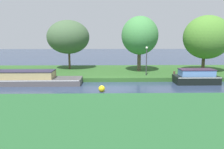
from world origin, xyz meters
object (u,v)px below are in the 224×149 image
object	(u,v)px
slate_barge	(22,78)
willow_tree_left	(68,37)
willow_tree_right	(207,37)
lamp_post	(146,57)
black_narrowboat	(196,77)
willow_tree_centre	(140,36)
mooring_post_near	(174,74)
channel_buoy	(102,89)
mooring_post_far	(55,73)

from	to	relation	value
slate_barge	willow_tree_left	world-z (taller)	willow_tree_left
willow_tree_right	lamp_post	bearing A→B (deg)	-162.95
black_narrowboat	willow_tree_centre	bearing A→B (deg)	132.43
willow_tree_centre	willow_tree_right	size ratio (longest dim) A/B	0.99
mooring_post_near	channel_buoy	world-z (taller)	mooring_post_near
willow_tree_left	mooring_post_near	distance (m)	13.48
slate_barge	willow_tree_right	size ratio (longest dim) A/B	1.61
willow_tree_right	lamp_post	distance (m)	7.85
slate_barge	mooring_post_far	size ratio (longest dim) A/B	13.29
lamp_post	channel_buoy	xyz separation A→B (m)	(-4.59, -5.53, -2.03)
black_narrowboat	slate_barge	bearing A→B (deg)	180.00
channel_buoy	willow_tree_left	bearing A→B (deg)	112.85
willow_tree_left	mooring_post_far	bearing A→B (deg)	-94.82
lamp_post	channel_buoy	size ratio (longest dim) A/B	5.69
willow_tree_centre	lamp_post	size ratio (longest dim) A/B	2.11
black_narrowboat	willow_tree_centre	size ratio (longest dim) A/B	0.64
mooring_post_near	willow_tree_left	bearing A→B (deg)	154.51
willow_tree_left	willow_tree_centre	world-z (taller)	willow_tree_centre
willow_tree_right	willow_tree_centre	bearing A→B (deg)	175.34
slate_barge	mooring_post_near	bearing A→B (deg)	6.03
slate_barge	channel_buoy	distance (m)	8.28
slate_barge	willow_tree_centre	world-z (taller)	willow_tree_centre
willow_tree_left	willow_tree_right	bearing A→B (deg)	-9.01
willow_tree_right	channel_buoy	size ratio (longest dim) A/B	12.09
willow_tree_left	mooring_post_near	size ratio (longest dim) A/B	10.97
lamp_post	willow_tree_centre	bearing A→B (deg)	97.01
lamp_post	willow_tree_right	bearing A→B (deg)	17.05
willow_tree_centre	lamp_post	distance (m)	3.65
black_narrowboat	mooring_post_near	size ratio (longest dim) A/B	7.46
willow_tree_right	willow_tree_left	bearing A→B (deg)	170.99
willow_tree_centre	mooring_post_near	bearing A→B (deg)	-49.39
black_narrowboat	willow_tree_right	world-z (taller)	willow_tree_right
black_narrowboat	lamp_post	distance (m)	5.30
willow_tree_left	mooring_post_far	world-z (taller)	willow_tree_left
mooring_post_far	slate_barge	bearing A→B (deg)	-150.76
willow_tree_left	willow_tree_centre	size ratio (longest dim) A/B	0.95
lamp_post	mooring_post_far	size ratio (longest dim) A/B	3.89
lamp_post	willow_tree_left	bearing A→B (deg)	151.84
mooring_post_near	channel_buoy	distance (m)	8.76
willow_tree_left	channel_buoy	bearing A→B (deg)	-67.15
willow_tree_left	lamp_post	size ratio (longest dim) A/B	2.00
willow_tree_left	channel_buoy	xyz separation A→B (m)	(4.35, -10.32, -4.12)
mooring_post_near	channel_buoy	xyz separation A→B (m)	(-7.36, -4.74, -0.41)
willow_tree_centre	willow_tree_right	world-z (taller)	willow_tree_right
slate_barge	willow_tree_right	xyz separation A→B (m)	(19.48, 4.60, 3.77)
lamp_post	mooring_post_near	bearing A→B (deg)	-16.07
slate_barge	willow_tree_centre	distance (m)	13.58
willow_tree_centre	mooring_post_far	distance (m)	10.46
willow_tree_right	channel_buoy	distance (m)	14.72
slate_barge	lamp_post	xyz separation A→B (m)	(12.24, 2.38, 1.70)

